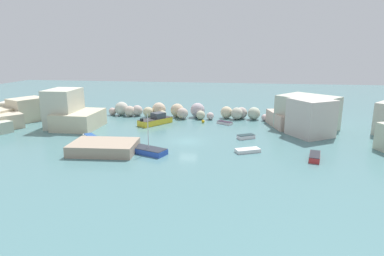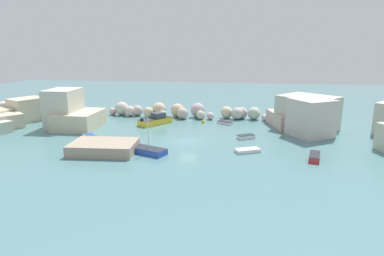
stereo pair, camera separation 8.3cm
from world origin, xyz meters
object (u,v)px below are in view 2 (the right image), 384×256
(moored_boat_6, at_px, (246,137))
(moored_boat_7, at_px, (315,157))
(moored_boat_3, at_px, (149,151))
(channel_buoy, at_px, (203,121))
(moored_boat_5, at_px, (298,134))
(moored_boat_1, at_px, (284,125))
(moored_boat_0, at_px, (91,138))
(stone_dock, at_px, (104,147))
(moored_boat_4, at_px, (156,120))
(moored_boat_8, at_px, (248,150))
(moored_boat_2, at_px, (225,123))

(moored_boat_6, distance_m, moored_boat_7, 11.39)
(moored_boat_3, distance_m, moored_boat_6, 15.13)
(channel_buoy, bearing_deg, moored_boat_5, -23.54)
(moored_boat_6, bearing_deg, moored_boat_1, -156.71)
(moored_boat_3, bearing_deg, moored_boat_5, -128.03)
(moored_boat_0, relative_size, moored_boat_1, 1.07)
(moored_boat_0, bearing_deg, moored_boat_6, 55.48)
(stone_dock, bearing_deg, channel_buoy, 60.21)
(moored_boat_1, relative_size, moored_boat_4, 0.54)
(stone_dock, height_order, moored_boat_4, moored_boat_4)
(stone_dock, xyz_separation_m, moored_boat_1, (24.57, 17.98, -0.39))
(channel_buoy, distance_m, moored_boat_3, 18.76)
(moored_boat_3, xyz_separation_m, moored_boat_8, (12.41, 2.39, -0.15))
(moored_boat_5, bearing_deg, moored_boat_2, 33.29)
(moored_boat_2, xyz_separation_m, moored_boat_4, (-11.97, -1.77, 0.47))
(moored_boat_1, bearing_deg, channel_buoy, -55.55)
(channel_buoy, bearing_deg, moored_boat_7, -48.39)
(channel_buoy, bearing_deg, stone_dock, -119.79)
(moored_boat_1, height_order, moored_boat_7, moored_boat_7)
(moored_boat_2, height_order, moored_boat_3, moored_boat_3)
(moored_boat_7, xyz_separation_m, moored_boat_8, (-7.89, 1.66, -0.11))
(stone_dock, xyz_separation_m, moored_boat_2, (14.48, 18.20, -0.46))
(moored_boat_2, bearing_deg, moored_boat_4, -139.39)
(moored_boat_1, bearing_deg, stone_dock, -17.09)
(moored_boat_4, bearing_deg, moored_boat_7, -87.24)
(moored_boat_4, relative_size, moored_boat_5, 1.49)
(moored_boat_8, bearing_deg, channel_buoy, -89.01)
(moored_boat_4, bearing_deg, stone_dock, -152.92)
(channel_buoy, xyz_separation_m, moored_boat_4, (-8.10, -2.10, 0.43))
(moored_boat_2, relative_size, moored_boat_6, 1.05)
(moored_boat_2, bearing_deg, moored_boat_6, -36.18)
(stone_dock, relative_size, channel_buoy, 14.38)
(moored_boat_1, height_order, moored_boat_2, moored_boat_1)
(channel_buoy, xyz_separation_m, moored_boat_2, (3.87, -0.33, -0.04))
(moored_boat_0, height_order, moored_boat_5, moored_boat_0)
(moored_boat_2, height_order, moored_boat_6, moored_boat_6)
(moored_boat_7, relative_size, moored_boat_8, 1.04)
(channel_buoy, xyz_separation_m, moored_boat_7, (15.44, -17.38, 0.06))
(moored_boat_3, bearing_deg, channel_buoy, -82.72)
(moored_boat_5, xyz_separation_m, moored_boat_6, (-7.85, -2.64, -0.01))
(moored_boat_2, height_order, moored_boat_8, moored_boat_2)
(moored_boat_0, relative_size, moored_boat_7, 1.03)
(stone_dock, xyz_separation_m, moored_boat_3, (5.74, 0.41, -0.31))
(moored_boat_0, distance_m, moored_boat_2, 22.72)
(moored_boat_2, distance_m, moored_boat_7, 20.61)
(stone_dock, distance_m, moored_boat_1, 30.45)
(moored_boat_1, relative_size, moored_boat_5, 0.80)
(channel_buoy, relative_size, moored_boat_7, 0.16)
(channel_buoy, xyz_separation_m, moored_boat_5, (15.27, -6.65, 0.03))
(stone_dock, distance_m, moored_boat_5, 28.48)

